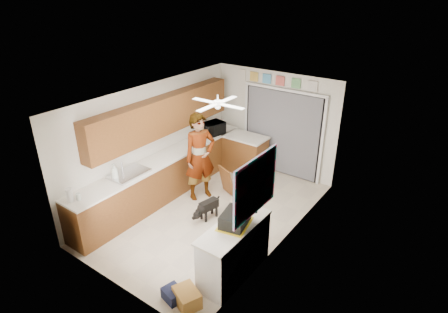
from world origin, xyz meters
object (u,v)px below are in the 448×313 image
Objects in this scene: navy_crate at (173,294)px; man at (200,157)px; soap_bottle at (115,172)px; paper_towel_roll at (70,195)px; dog at (209,208)px; microwave at (213,128)px; suitcase at (235,219)px; cardboard_box at (187,297)px.

man is (-1.53, 2.59, 0.88)m from navy_crate.
soap_bottle is 1.83m from man.
navy_crate is at bearing -125.12° from man.
paper_towel_roll is 0.43× the size of dog.
paper_towel_roll is at bearing -171.05° from microwave.
soap_bottle is at bearing -179.49° from man.
paper_towel_roll is 2.90m from suitcase.
microwave is 0.29× the size of man.
suitcase is (2.68, 1.10, -0.02)m from paper_towel_roll.
cardboard_box is (2.51, 0.10, -0.93)m from paper_towel_roll.
soap_bottle reaches higher than suitcase.
dog reaches higher than navy_crate.
navy_crate is 3.13m from man.
microwave is 3.78m from suitcase.
soap_bottle is 0.68× the size of suitcase.
soap_bottle is 0.81× the size of cardboard_box.
dog reaches higher than cardboard_box.
navy_crate is (-0.41, -1.05, -0.95)m from suitcase.
dog is at bearing 55.93° from paper_towel_roll.
cardboard_box is 0.73× the size of dog.
microwave is at bearing 136.71° from dog.
paper_towel_roll is 2.74m from man.
cardboard_box is at bearing -111.89° from suitcase.
navy_crate is 2.21m from dog.
paper_towel_roll reaches higher than dog.
suitcase is at bearing 80.38° from cardboard_box.
man is at bearing 129.37° from suitcase.
suitcase is at bearing -126.59° from microwave.
man is (0.74, 2.64, -0.09)m from paper_towel_roll.
suitcase reaches higher than navy_crate.
dog is at bearing -106.27° from man.
paper_towel_roll is 0.80× the size of navy_crate.
navy_crate is (2.14, -3.84, -1.00)m from microwave.
dog is at bearing 38.51° from soap_bottle.
microwave reaches higher than suitcase.
dog is (0.66, -0.56, -0.75)m from man.
man is (0.61, -1.25, -0.12)m from microwave.
soap_bottle is 0.17× the size of man.
man is (-1.77, 2.54, 0.84)m from cardboard_box.
man is at bearing 151.31° from dog.
dog is (-0.88, 2.02, 0.13)m from navy_crate.
soap_bottle is 2.68m from suitcase.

